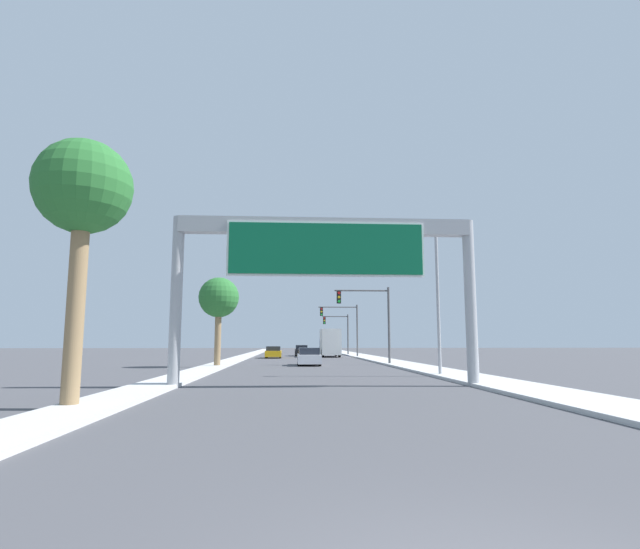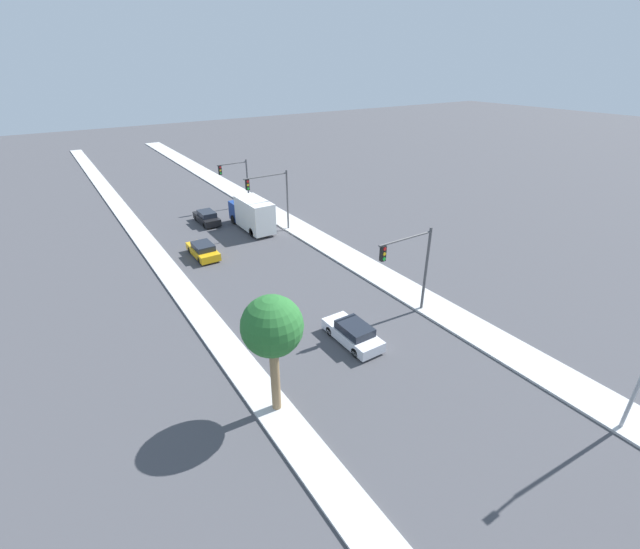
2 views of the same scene
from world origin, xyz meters
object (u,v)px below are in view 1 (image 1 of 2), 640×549
object	(u,v)px
traffic_light_far_intersection	(339,328)
palm_tree_foreground	(83,194)
traffic_light_near_intersection	(372,312)
sign_gantry	(326,254)
car_far_center	(273,352)
traffic_light_mid_block	(345,322)
truck_box_primary	(330,343)
palm_tree_background	(219,299)
street_lamp_right	(433,290)
car_mid_left	(309,357)
car_near_right	(301,351)

from	to	relation	value
traffic_light_far_intersection	palm_tree_foreground	distance (m)	58.27
traffic_light_near_intersection	sign_gantry	bearing A→B (deg)	-104.76
car_far_center	palm_tree_foreground	bearing A→B (deg)	-95.54
sign_gantry	traffic_light_mid_block	world-z (taller)	sign_gantry
truck_box_primary	palm_tree_background	size ratio (longest dim) A/B	1.06
street_lamp_right	sign_gantry	bearing A→B (deg)	-136.13
sign_gantry	traffic_light_near_intersection	xyz separation A→B (m)	(5.30, 20.11, -1.36)
traffic_light_near_intersection	traffic_light_far_intersection	size ratio (longest dim) A/B	1.12
car_far_center	truck_box_primary	size ratio (longest dim) A/B	0.61
palm_tree_foreground	sign_gantry	bearing A→B (deg)	39.88
traffic_light_mid_block	street_lamp_right	world-z (taller)	street_lamp_right
traffic_light_near_intersection	street_lamp_right	distance (m)	13.86
sign_gantry	traffic_light_far_intersection	size ratio (longest dim) A/B	2.30
sign_gantry	car_far_center	world-z (taller)	sign_gantry
car_far_center	traffic_light_near_intersection	bearing A→B (deg)	-64.11
truck_box_primary	traffic_light_near_intersection	world-z (taller)	traffic_light_near_intersection
car_mid_left	car_near_right	xyz separation A→B (m)	(0.00, 27.12, 0.01)
street_lamp_right	traffic_light_mid_block	bearing A→B (deg)	92.30
sign_gantry	traffic_light_far_intersection	distance (m)	50.45
truck_box_primary	traffic_light_near_intersection	size ratio (longest dim) A/B	1.12
car_near_right	traffic_light_mid_block	distance (m)	9.26
traffic_light_mid_block	palm_tree_foreground	xyz separation A→B (m)	(-13.06, -46.66, 1.97)
car_mid_left	car_near_right	bearing A→B (deg)	90.00
car_mid_left	traffic_light_far_intersection	size ratio (longest dim) A/B	0.78
truck_box_primary	traffic_light_mid_block	world-z (taller)	traffic_light_mid_block
traffic_light_mid_block	palm_tree_foreground	size ratio (longest dim) A/B	0.81
car_near_right	street_lamp_right	world-z (taller)	street_lamp_right
palm_tree_background	palm_tree_foreground	bearing A→B (deg)	-91.92
palm_tree_foreground	car_mid_left	bearing A→B (deg)	73.35
palm_tree_foreground	car_near_right	bearing A→B (deg)	81.64
car_near_right	sign_gantry	bearing A→B (deg)	-90.00
car_mid_left	palm_tree_foreground	size ratio (longest dim) A/B	0.57
palm_tree_background	traffic_light_mid_block	bearing A→B (deg)	61.97
palm_tree_background	traffic_light_near_intersection	bearing A→B (deg)	13.83
palm_tree_foreground	traffic_light_far_intersection	bearing A→B (deg)	76.72
car_mid_left	truck_box_primary	world-z (taller)	truck_box_primary
traffic_light_near_intersection	palm_tree_foreground	world-z (taller)	palm_tree_foreground
car_far_center	car_mid_left	world-z (taller)	car_mid_left
sign_gantry	car_near_right	bearing A→B (deg)	90.00
truck_box_primary	street_lamp_right	distance (m)	36.15
traffic_light_far_intersection	street_lamp_right	xyz separation A→B (m)	(1.03, -43.80, 0.93)
sign_gantry	traffic_light_mid_block	bearing A→B (deg)	82.59
palm_tree_foreground	palm_tree_background	world-z (taller)	palm_tree_foreground
car_mid_left	traffic_light_mid_block	xyz separation A→B (m)	(5.21, 20.43, 3.72)
sign_gantry	truck_box_primary	distance (m)	42.53
street_lamp_right	car_mid_left	bearing A→B (deg)	116.18
palm_tree_background	traffic_light_far_intersection	bearing A→B (deg)	69.15
traffic_light_near_intersection	traffic_light_mid_block	bearing A→B (deg)	90.25
sign_gantry	street_lamp_right	size ratio (longest dim) A/B	1.64
traffic_light_near_intersection	street_lamp_right	bearing A→B (deg)	-84.74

